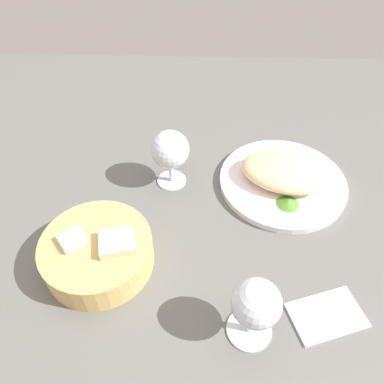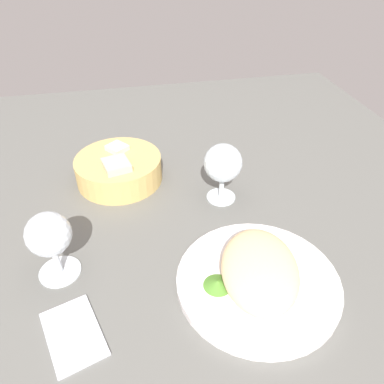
% 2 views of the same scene
% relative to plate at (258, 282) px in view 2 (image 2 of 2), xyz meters
% --- Properties ---
extents(ground_plane, '(1.40, 1.40, 0.02)m').
position_rel_plate_xyz_m(ground_plane, '(0.17, 0.15, -0.02)').
color(ground_plane, '#5E5E5A').
extents(plate, '(0.26, 0.26, 0.01)m').
position_rel_plate_xyz_m(plate, '(0.00, 0.00, 0.00)').
color(plate, white).
rests_on(plate, ground_plane).
extents(omelette, '(0.20, 0.16, 0.04)m').
position_rel_plate_xyz_m(omelette, '(-0.00, 0.00, 0.03)').
color(omelette, beige).
rests_on(omelette, plate).
extents(lettuce_garnish, '(0.04, 0.04, 0.01)m').
position_rel_plate_xyz_m(lettuce_garnish, '(0.00, 0.07, 0.01)').
color(lettuce_garnish, '#4B832B').
rests_on(lettuce_garnish, plate).
extents(bread_basket, '(0.18, 0.18, 0.07)m').
position_rel_plate_xyz_m(bread_basket, '(0.33, 0.20, 0.02)').
color(bread_basket, tan).
rests_on(bread_basket, ground_plane).
extents(wine_glass_near, '(0.08, 0.08, 0.12)m').
position_rel_plate_xyz_m(wine_glass_near, '(0.23, -0.00, 0.07)').
color(wine_glass_near, silver).
rests_on(wine_glass_near, ground_plane).
extents(wine_glass_far, '(0.07, 0.07, 0.12)m').
position_rel_plate_xyz_m(wine_glass_far, '(0.09, 0.31, 0.07)').
color(wine_glass_far, silver).
rests_on(wine_glass_far, ground_plane).
extents(folded_napkin, '(0.13, 0.10, 0.01)m').
position_rel_plate_xyz_m(folded_napkin, '(-0.03, 0.28, -0.00)').
color(folded_napkin, white).
rests_on(folded_napkin, ground_plane).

